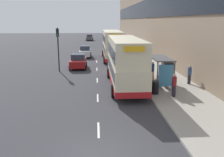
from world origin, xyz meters
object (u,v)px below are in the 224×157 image
object	(u,v)px
double_decker_bus_ahead	(112,45)
car_3	(78,61)
car_1	(90,37)
pedestrian_2	(153,70)
traffic_light_far_kerb	(58,42)
double_decker_bus_near	(125,61)
car_2	(85,52)
bus_shelter	(163,66)
pedestrian_3	(189,74)
pedestrian_1	(174,85)
litter_bin	(155,87)
car_0	(107,42)
pedestrian_at_shelter	(152,81)

from	to	relation	value
double_decker_bus_ahead	car_3	size ratio (longest dim) A/B	2.83
double_decker_bus_ahead	car_1	world-z (taller)	double_decker_bus_ahead
double_decker_bus_ahead	car_3	world-z (taller)	double_decker_bus_ahead
car_1	car_3	bearing A→B (deg)	89.53
pedestrian_2	traffic_light_far_kerb	distance (m)	11.30
double_decker_bus_near	car_2	bearing A→B (deg)	103.11
bus_shelter	traffic_light_far_kerb	world-z (taller)	traffic_light_far_kerb
pedestrian_3	double_decker_bus_near	bearing A→B (deg)	179.70
bus_shelter	car_2	distance (m)	20.44
bus_shelter	traffic_light_far_kerb	bearing A→B (deg)	142.80
pedestrian_1	litter_bin	xyz separation A→B (m)	(-1.24, 0.76, -0.37)
car_1	car_3	size ratio (longest dim) A/B	1.08
car_2	litter_bin	world-z (taller)	car_2
double_decker_bus_near	double_decker_bus_ahead	size ratio (longest dim) A/B	0.96
car_0	car_1	world-z (taller)	car_0
car_2	traffic_light_far_kerb	size ratio (longest dim) A/B	0.77
car_2	litter_bin	size ratio (longest dim) A/B	3.66
car_1	bus_shelter	bearing A→B (deg)	98.19
car_1	pedestrian_1	size ratio (longest dim) A/B	2.36
pedestrian_3	litter_bin	distance (m)	4.87
car_2	pedestrian_3	size ratio (longest dim) A/B	2.23
car_3	traffic_light_far_kerb	size ratio (longest dim) A/B	0.77
car_2	pedestrian_2	bearing A→B (deg)	114.79
pedestrian_3	car_2	bearing A→B (deg)	118.87
bus_shelter	double_decker_bus_near	distance (m)	3.35
car_3	pedestrian_at_shelter	distance (m)	12.90
double_decker_bus_ahead	pedestrian_3	xyz separation A→B (m)	(6.04, -15.55, -1.26)
double_decker_bus_near	car_3	size ratio (longest dim) A/B	2.73
litter_bin	traffic_light_far_kerb	xyz separation A→B (m)	(-8.95, 10.27, 2.70)
car_1	pedestrian_2	distance (m)	51.14
car_0	pedestrian_3	size ratio (longest dim) A/B	2.43
pedestrian_at_shelter	pedestrian_3	size ratio (longest dim) A/B	0.92
bus_shelter	car_1	size ratio (longest dim) A/B	1.01
bus_shelter	car_0	world-z (taller)	bus_shelter
car_1	pedestrian_3	bearing A→B (deg)	100.99
pedestrian_1	pedestrian_3	bearing A→B (deg)	55.30
double_decker_bus_near	pedestrian_3	xyz separation A→B (m)	(5.91, -0.03, -1.26)
double_decker_bus_ahead	car_3	xyz separation A→B (m)	(-4.64, -6.56, -1.41)
pedestrian_1	litter_bin	size ratio (longest dim) A/B	1.68
pedestrian_3	traffic_light_far_kerb	distance (m)	14.90
bus_shelter	car_3	size ratio (longest dim) A/B	1.09
car_3	traffic_light_far_kerb	xyz separation A→B (m)	(-2.10, -1.70, 2.49)
double_decker_bus_ahead	pedestrian_at_shelter	bearing A→B (deg)	-83.09
pedestrian_at_shelter	car_2	bearing A→B (deg)	107.07
car_3	traffic_light_far_kerb	distance (m)	3.67
double_decker_bus_near	pedestrian_2	world-z (taller)	double_decker_bus_near
pedestrian_at_shelter	pedestrian_1	size ratio (longest dim) A/B	0.91
double_decker_bus_ahead	litter_bin	xyz separation A→B (m)	(2.20, -18.53, -1.62)
double_decker_bus_near	pedestrian_at_shelter	distance (m)	3.14
car_0	litter_bin	world-z (taller)	car_0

